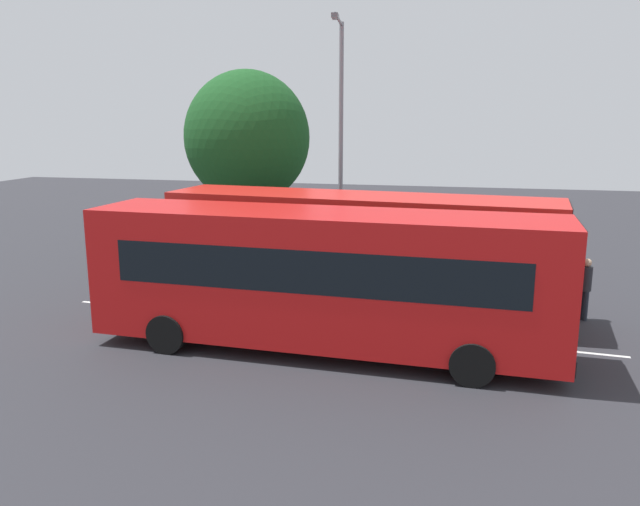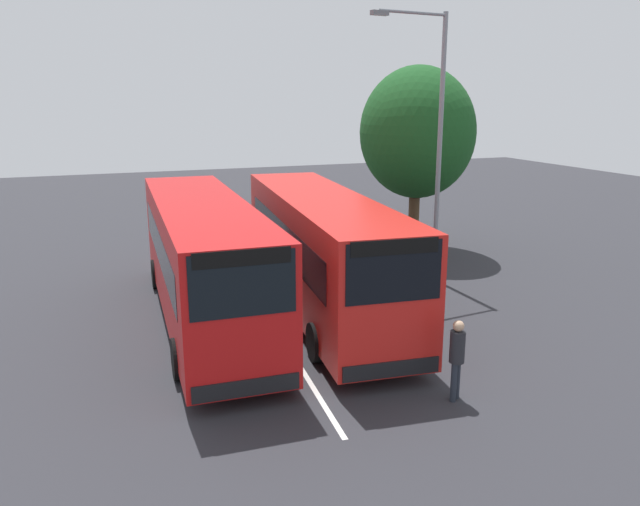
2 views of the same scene
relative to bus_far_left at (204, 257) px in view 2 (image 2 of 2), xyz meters
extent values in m
plane|color=#2B2B30|center=(-0.49, 1.82, -1.88)|extent=(73.52, 73.52, 0.00)
cube|color=red|center=(-0.03, 0.00, 0.01)|extent=(11.33, 2.87, 3.09)
cube|color=black|center=(5.54, -0.24, 0.84)|extent=(0.21, 2.10, 1.30)
cube|color=black|center=(0.02, 1.16, 0.38)|extent=(9.43, 0.49, 0.99)
cube|color=black|center=(-0.08, -1.16, 0.38)|extent=(9.43, 0.49, 0.99)
cube|color=black|center=(5.56, -0.24, 1.37)|extent=(0.18, 1.91, 0.32)
cube|color=black|center=(5.57, -0.24, -1.32)|extent=(0.20, 2.19, 0.36)
cylinder|color=black|center=(3.61, 0.97, -1.39)|extent=(0.98, 0.32, 0.97)
cylinder|color=black|center=(3.51, -1.29, -1.39)|extent=(0.98, 0.32, 0.97)
cylinder|color=black|center=(-3.57, 1.29, -1.39)|extent=(0.98, 0.32, 0.97)
cylinder|color=black|center=(-3.67, -0.97, -1.39)|extent=(0.98, 0.32, 0.97)
cube|color=red|center=(0.25, 3.43, 0.01)|extent=(11.42, 3.50, 3.09)
cube|color=black|center=(5.80, 2.87, 0.84)|extent=(0.33, 2.10, 1.30)
cube|color=black|center=(0.37, 4.59, 0.38)|extent=(9.40, 1.03, 0.99)
cube|color=black|center=(0.14, 2.28, 0.38)|extent=(9.40, 1.03, 0.99)
cube|color=black|center=(5.82, 2.87, 1.37)|extent=(0.29, 1.91, 0.32)
cube|color=black|center=(5.83, 2.87, -1.32)|extent=(0.32, 2.19, 0.36)
cylinder|color=black|center=(3.95, 4.19, -1.39)|extent=(0.99, 0.38, 0.97)
cylinder|color=black|center=(3.72, 1.94, -1.39)|extent=(0.99, 0.38, 0.97)
cylinder|color=black|center=(-3.21, 4.92, -1.39)|extent=(0.99, 0.38, 0.97)
cylinder|color=black|center=(-3.44, 2.67, -1.39)|extent=(0.99, 0.38, 0.97)
cylinder|color=#232833|center=(6.64, 3.92, -1.45)|extent=(0.13, 0.13, 0.86)
cylinder|color=#232833|center=(6.56, 4.06, -1.45)|extent=(0.13, 0.13, 0.86)
cylinder|color=#232328|center=(6.60, 3.99, -0.68)|extent=(0.44, 0.44, 0.68)
sphere|color=tan|center=(6.60, 3.99, -0.22)|extent=(0.23, 0.23, 0.23)
cylinder|color=gray|center=(-1.20, 8.17, 2.52)|extent=(0.16, 0.16, 8.80)
cylinder|color=gray|center=(-1.07, 6.94, 6.83)|extent=(0.38, 2.46, 0.10)
cube|color=slate|center=(-0.93, 5.72, 6.75)|extent=(0.26, 0.58, 0.14)
cylinder|color=#4C3823|center=(-5.25, 9.60, -0.40)|extent=(0.44, 0.44, 2.95)
ellipsoid|color=#194C1E|center=(-5.25, 9.60, 2.94)|extent=(4.96, 4.47, 5.21)
cube|color=silver|center=(-0.49, 1.82, -1.87)|extent=(15.44, 1.32, 0.01)
camera|label=1|loc=(3.16, -14.16, 3.72)|focal=35.27mm
camera|label=2|loc=(16.64, -2.88, 4.35)|focal=34.55mm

